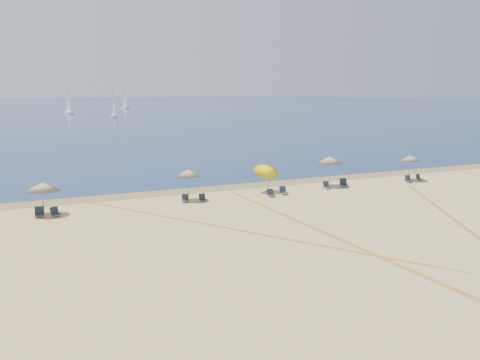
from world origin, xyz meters
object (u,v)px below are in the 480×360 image
object	(u,v)px
chair_3	(55,212)
chair_4	(185,199)
chair_7	(283,191)
sailboat_0	(114,108)
chair_5	(203,198)
sailboat_1	(125,102)
umbrella_4	(330,160)
sailboat_3	(68,105)
chair_11	(419,178)
chair_9	(344,183)
chair_8	(327,186)
chair_10	(409,179)
chair_6	(271,193)
umbrella_3	(267,169)
umbrella_2	(188,173)
umbrella_5	(410,158)
umbrella_1	(42,187)
chair_2	(39,213)

from	to	relation	value
chair_3	chair_4	bearing A→B (deg)	-12.78
chair_7	sailboat_0	xyz separation A→B (m)	(10.50, 116.38, 2.09)
chair_5	sailboat_1	size ratio (longest dim) A/B	0.07
umbrella_4	sailboat_3	distance (m)	137.93
chair_11	chair_9	bearing A→B (deg)	169.51
chair_8	chair_10	xyz separation A→B (m)	(8.30, -0.55, 0.00)
chair_8	sailboat_1	distance (m)	175.22
chair_7	chair_9	bearing A→B (deg)	8.41
chair_5	sailboat_3	size ratio (longest dim) A/B	0.07
chair_9	chair_6	bearing A→B (deg)	-150.26
chair_10	sailboat_3	distance (m)	139.75
chair_5	chair_10	size ratio (longest dim) A/B	0.86
chair_6	chair_5	bearing A→B (deg)	174.63
umbrella_3	chair_5	bearing A→B (deg)	-169.57
umbrella_2	chair_3	xyz separation A→B (m)	(-9.59, -1.00, -1.82)
umbrella_4	sailboat_1	size ratio (longest dim) A/B	0.33
umbrella_5	chair_6	bearing A→B (deg)	-175.57
umbrella_1	sailboat_3	xyz separation A→B (m)	(18.76, 138.64, 0.69)
chair_6	sailboat_1	bearing A→B (deg)	81.79
chair_3	sailboat_0	bearing A→B (deg)	60.36
chair_3	chair_8	world-z (taller)	chair_3
umbrella_5	chair_11	size ratio (longest dim) A/B	3.83
umbrella_3	umbrella_4	distance (m)	6.06
chair_2	chair_7	bearing A→B (deg)	6.35
umbrella_3	chair_10	xyz separation A→B (m)	(13.58, -1.28, -1.63)
chair_4	umbrella_1	bearing A→B (deg)	-168.92
chair_9	sailboat_3	world-z (taller)	sailboat_3
chair_3	umbrella_3	bearing A→B (deg)	-11.64
umbrella_3	chair_2	xyz separation A→B (m)	(-17.31, -1.09, -1.61)
umbrella_5	chair_7	distance (m)	13.61
chair_8	sailboat_3	distance (m)	138.75
chair_8	chair_11	distance (m)	9.88
chair_5	chair_6	xyz separation A→B (m)	(5.41, -0.59, 0.02)
umbrella_2	umbrella_5	xyz separation A→B (m)	(21.07, -0.21, -0.05)
chair_8	sailboat_3	size ratio (longest dim) A/B	0.07
chair_2	chair_10	world-z (taller)	chair_2
umbrella_2	umbrella_4	distance (m)	12.82
chair_7	chair_2	bearing A→B (deg)	-178.41
chair_10	sailboat_1	distance (m)	174.91
chair_7	chair_6	bearing A→B (deg)	-160.99
umbrella_3	sailboat_1	bearing A→B (deg)	81.00
sailboat_3	sailboat_0	bearing A→B (deg)	-76.58
umbrella_1	chair_11	world-z (taller)	umbrella_1
chair_9	umbrella_1	bearing A→B (deg)	-158.20
umbrella_5	sailboat_1	xyz separation A→B (m)	(13.11, 173.61, 0.40)
umbrella_4	sailboat_3	bearing A→B (deg)	91.78
chair_4	chair_9	world-z (taller)	chair_9
umbrella_3	umbrella_4	world-z (taller)	umbrella_4
chair_2	chair_3	bearing A→B (deg)	-6.54
chair_11	sailboat_1	bearing A→B (deg)	77.56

